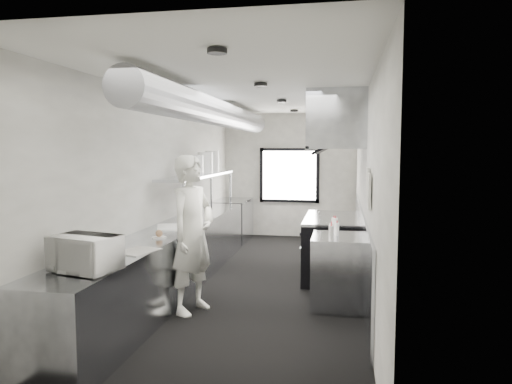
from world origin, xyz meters
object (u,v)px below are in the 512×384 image
at_px(squeeze_bottle_b, 331,231).
at_px(squeeze_bottle_a, 331,233).
at_px(microwave, 85,253).
at_px(pass_shelf, 200,176).
at_px(squeeze_bottle_d, 335,226).
at_px(deli_tub_b, 100,251).
at_px(cutting_board, 172,227).
at_px(small_plate, 159,237).
at_px(plate_stack_a, 186,167).
at_px(far_work_table, 232,220).
at_px(range, 331,247).
at_px(deli_tub_a, 70,263).
at_px(exhaust_hood, 337,123).
at_px(prep_counter, 172,260).
at_px(plate_stack_c, 205,163).
at_px(line_cook, 192,234).
at_px(plate_stack_b, 196,165).
at_px(bottle_station, 338,271).
at_px(squeeze_bottle_c, 337,229).
at_px(squeeze_bottle_e, 334,225).
at_px(plate_stack_d, 212,161).

bearing_deg(squeeze_bottle_b, squeeze_bottle_a, -89.01).
bearing_deg(squeeze_bottle_b, microwave, -137.33).
relative_size(pass_shelf, squeeze_bottle_d, 14.98).
xyz_separation_m(deli_tub_b, squeeze_bottle_b, (2.34, 1.35, 0.05)).
height_order(deli_tub_b, cutting_board, deli_tub_b).
relative_size(small_plate, plate_stack_a, 0.66).
distance_m(far_work_table, microwave, 6.09).
bearing_deg(range, small_plate, -136.71).
xyz_separation_m(microwave, deli_tub_a, (-0.19, 0.07, -0.11)).
xyz_separation_m(pass_shelf, deli_tub_a, (-0.09, -3.79, -0.58)).
relative_size(deli_tub_b, squeeze_bottle_d, 0.63).
height_order(exhaust_hood, deli_tub_a, exhaust_hood).
height_order(prep_counter, small_plate, small_plate).
relative_size(pass_shelf, microwave, 5.56).
height_order(plate_stack_c, squeeze_bottle_a, plate_stack_c).
bearing_deg(plate_stack_a, line_cook, -68.86).
bearing_deg(range, plate_stack_b, 176.34).
relative_size(bottle_station, plate_stack_b, 2.78).
height_order(line_cook, plate_stack_a, line_cook).
relative_size(line_cook, plate_stack_b, 5.96).
height_order(deli_tub_a, squeeze_bottle_c, squeeze_bottle_c).
height_order(pass_shelf, squeeze_bottle_a, pass_shelf).
bearing_deg(plate_stack_a, plate_stack_c, 88.14).
bearing_deg(range, squeeze_bottle_a, -88.98).
bearing_deg(squeeze_bottle_d, far_work_table, 121.36).
bearing_deg(exhaust_hood, pass_shelf, 172.53).
distance_m(bottle_station, plate_stack_c, 3.32).
distance_m(small_plate, squeeze_bottle_d, 2.26).
distance_m(exhaust_hood, squeeze_bottle_b, 2.11).
bearing_deg(microwave, squeeze_bottle_b, 55.51).
bearing_deg(squeeze_bottle_a, prep_counter, 166.63).
xyz_separation_m(small_plate, cutting_board, (-0.12, 0.78, 0.00)).
height_order(line_cook, squeeze_bottle_b, line_cook).
height_order(deli_tub_b, small_plate, deli_tub_b).
height_order(small_plate, cutting_board, cutting_board).
bearing_deg(squeeze_bottle_e, plate_stack_c, 143.36).
xyz_separation_m(deli_tub_b, plate_stack_c, (0.10, 3.50, 0.81)).
distance_m(far_work_table, plate_stack_c, 2.33).
xyz_separation_m(small_plate, squeeze_bottle_c, (2.16, 0.58, 0.07)).
bearing_deg(exhaust_hood, squeeze_bottle_a, -90.93).
distance_m(prep_counter, pass_shelf, 1.85).
bearing_deg(prep_counter, plate_stack_c, 90.93).
relative_size(far_work_table, squeeze_bottle_e, 6.28).
xyz_separation_m(exhaust_hood, line_cook, (-1.70, -1.94, -1.43)).
relative_size(microwave, plate_stack_c, 1.46).
bearing_deg(range, squeeze_bottle_d, -86.66).
xyz_separation_m(bottle_station, squeeze_bottle_a, (-0.08, -0.33, 0.54)).
bearing_deg(plate_stack_d, squeeze_bottle_c, -46.16).
height_order(line_cook, deli_tub_a, line_cook).
bearing_deg(plate_stack_b, squeeze_bottle_e, -28.76).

